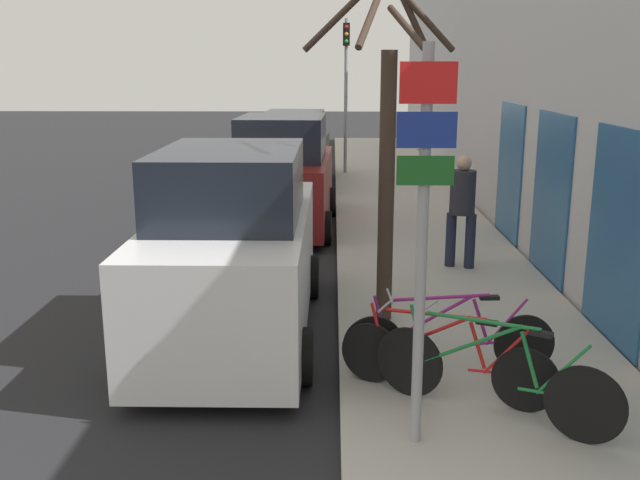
# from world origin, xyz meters

# --- Properties ---
(ground_plane) EXTENTS (80.00, 80.00, 0.00)m
(ground_plane) POSITION_xyz_m (0.00, 11.20, 0.00)
(ground_plane) COLOR black
(sidewalk_curb) EXTENTS (3.20, 32.00, 0.15)m
(sidewalk_curb) POSITION_xyz_m (2.60, 14.00, 0.07)
(sidewalk_curb) COLOR #ADA89E
(sidewalk_curb) RESTS_ON ground
(building_facade) EXTENTS (0.23, 32.00, 6.50)m
(building_facade) POSITION_xyz_m (4.35, 13.92, 3.23)
(building_facade) COLOR #BCBCC1
(building_facade) RESTS_ON ground
(signpost) EXTENTS (0.47, 0.11, 3.36)m
(signpost) POSITION_xyz_m (1.65, 3.44, 2.05)
(signpost) COLOR #939399
(signpost) RESTS_ON sidewalk_curb
(bicycle_0) EXTENTS (2.02, 1.29, 0.96)m
(bicycle_0) POSITION_xyz_m (2.38, 3.89, 0.56)
(bicycle_0) COLOR black
(bicycle_0) RESTS_ON sidewalk_curb
(bicycle_1) EXTENTS (2.01, 0.91, 0.87)m
(bicycle_1) POSITION_xyz_m (2.02, 4.32, 0.53)
(bicycle_1) COLOR black
(bicycle_1) RESTS_ON sidewalk_curb
(bicycle_2) EXTENTS (2.24, 0.44, 0.89)m
(bicycle_2) POSITION_xyz_m (2.15, 4.85, 0.53)
(bicycle_2) COLOR black
(bicycle_2) RESTS_ON sidewalk_curb
(parked_car_0) EXTENTS (2.03, 4.77, 2.38)m
(parked_car_0) POSITION_xyz_m (-0.30, 6.33, 1.09)
(parked_car_0) COLOR silver
(parked_car_0) RESTS_ON ground
(parked_car_1) EXTENTS (2.18, 4.38, 2.34)m
(parked_car_1) POSITION_xyz_m (-0.10, 12.34, 1.07)
(parked_car_1) COLOR maroon
(parked_car_1) RESTS_ON ground
(parked_car_2) EXTENTS (2.09, 4.82, 2.10)m
(parked_car_2) POSITION_xyz_m (-0.15, 17.64, 0.96)
(parked_car_2) COLOR black
(parked_car_2) RESTS_ON ground
(pedestrian_near) EXTENTS (0.46, 0.40, 1.81)m
(pedestrian_near) POSITION_xyz_m (2.98, 8.97, 1.20)
(pedestrian_near) COLOR #1E2338
(pedestrian_near) RESTS_ON sidewalk_curb
(street_tree) EXTENTS (1.87, 1.43, 4.35)m
(street_tree) POSITION_xyz_m (1.58, 6.50, 2.30)
(street_tree) COLOR #3D2D23
(street_tree) RESTS_ON sidewalk_curb
(traffic_light) EXTENTS (0.20, 0.30, 4.50)m
(traffic_light) POSITION_xyz_m (1.30, 19.38, 3.03)
(traffic_light) COLOR #939399
(traffic_light) RESTS_ON sidewalk_curb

